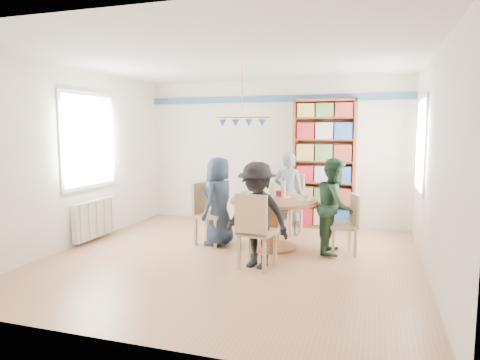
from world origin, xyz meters
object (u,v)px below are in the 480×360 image
at_px(person_near, 257,215).
at_px(person_right, 335,206).
at_px(dining_table, 274,212).
at_px(radiator, 95,219).
at_px(chair_near, 255,228).
at_px(chair_left, 206,210).
at_px(person_far, 288,194).
at_px(chair_right, 347,221).
at_px(chair_far, 289,201).
at_px(person_left, 219,201).
at_px(bookshelf, 324,165).

bearing_deg(person_near, person_right, 61.86).
bearing_deg(dining_table, radiator, -172.28).
relative_size(radiator, chair_near, 1.02).
xyz_separation_m(dining_table, chair_near, (-0.01, -1.03, -0.02)).
bearing_deg(chair_left, person_far, 40.62).
bearing_deg(person_near, radiator, -176.61).
bearing_deg(chair_right, chair_far, 135.36).
height_order(chair_far, person_left, person_left).
height_order(chair_left, person_near, person_near).
height_order(chair_near, bookshelf, bookshelf).
height_order(dining_table, chair_left, chair_left).
distance_m(chair_right, person_near, 1.46).
height_order(chair_left, chair_right, chair_left).
height_order(chair_right, person_near, person_near).
distance_m(chair_left, person_right, 1.97).
xyz_separation_m(dining_table, person_left, (-0.86, -0.04, 0.12)).
distance_m(chair_right, person_right, 0.27).
xyz_separation_m(dining_table, person_near, (-0.00, -0.94, 0.13)).
relative_size(radiator, chair_far, 0.98).
relative_size(chair_right, person_left, 0.64).
bearing_deg(person_near, person_far, 103.12).
bearing_deg(bookshelf, person_near, -101.82).
height_order(person_far, bookshelf, bookshelf).
distance_m(person_right, bookshelf, 1.72).
xyz_separation_m(chair_far, person_near, (-0.02, -2.01, 0.12)).
xyz_separation_m(chair_near, bookshelf, (0.55, 2.69, 0.60)).
bearing_deg(person_far, person_left, 49.51).
bearing_deg(chair_left, chair_far, 45.21).
xyz_separation_m(dining_table, chair_right, (1.06, 0.04, -0.08)).
bearing_deg(person_far, chair_near, 91.10).
bearing_deg(person_far, chair_far, -80.96).
bearing_deg(bookshelf, person_right, -77.94).
distance_m(dining_table, chair_near, 1.03).
bearing_deg(chair_far, dining_table, -90.95).
distance_m(dining_table, person_near, 0.94).
xyz_separation_m(person_right, person_near, (-0.89, -0.97, -0.00)).
distance_m(chair_far, person_right, 1.36).
distance_m(chair_left, chair_far, 1.55).
distance_m(person_near, bookshelf, 2.69).
xyz_separation_m(chair_far, person_far, (0.02, -0.15, 0.14)).
height_order(person_left, person_right, person_right).
xyz_separation_m(radiator, chair_far, (2.87, 1.46, 0.21)).
xyz_separation_m(radiator, person_left, (2.00, 0.34, 0.33)).
relative_size(chair_right, person_far, 0.62).
bearing_deg(person_near, bookshelf, 92.46).
bearing_deg(radiator, chair_far, 26.90).
relative_size(person_right, person_near, 1.01).
bearing_deg(person_left, radiator, -70.25).
distance_m(dining_table, chair_right, 1.06).
height_order(chair_left, person_left, person_left).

